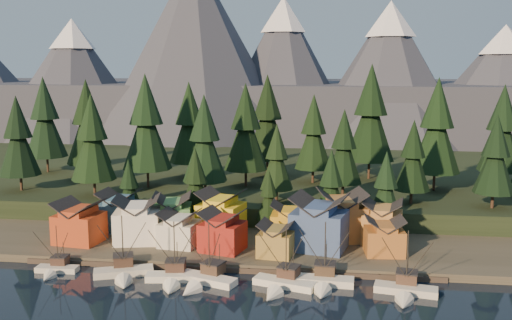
# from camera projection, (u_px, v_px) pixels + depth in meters

# --- Properties ---
(ground) EXTENTS (500.00, 500.00, 0.00)m
(ground) POSITION_uv_depth(u_px,v_px,m) (212.00, 305.00, 92.66)
(ground) COLOR black
(ground) RESTS_ON ground
(shore_strip) EXTENTS (400.00, 50.00, 1.50)m
(shore_strip) POSITION_uv_depth(u_px,v_px,m) (247.00, 231.00, 131.68)
(shore_strip) COLOR #3C382C
(shore_strip) RESTS_ON ground
(hillside) EXTENTS (420.00, 100.00, 6.00)m
(hillside) POSITION_uv_depth(u_px,v_px,m) (270.00, 179.00, 180.25)
(hillside) COLOR black
(hillside) RESTS_ON ground
(dock) EXTENTS (80.00, 4.00, 1.00)m
(dock) POSITION_uv_depth(u_px,v_px,m) (230.00, 267.00, 108.72)
(dock) COLOR #443931
(dock) RESTS_ON ground
(mountain_ridge) EXTENTS (560.00, 190.00, 90.00)m
(mountain_ridge) POSITION_uv_depth(u_px,v_px,m) (287.00, 90.00, 298.01)
(mountain_ridge) COLOR #404353
(mountain_ridge) RESTS_ON ground
(boat_0) EXTENTS (8.14, 8.82, 9.84)m
(boat_0) POSITION_uv_depth(u_px,v_px,m) (55.00, 263.00, 106.50)
(boat_0) COLOR beige
(boat_0) RESTS_ON ground
(boat_1) EXTENTS (11.56, 12.05, 12.49)m
(boat_1) POSITION_uv_depth(u_px,v_px,m) (123.00, 265.00, 104.28)
(boat_1) COLOR beige
(boat_1) RESTS_ON ground
(boat_2) EXTENTS (10.84, 11.56, 12.04)m
(boat_2) POSITION_uv_depth(u_px,v_px,m) (173.00, 270.00, 101.80)
(boat_2) COLOR silver
(boat_2) RESTS_ON ground
(boat_3) EXTENTS (11.58, 12.03, 12.26)m
(boat_3) POSITION_uv_depth(u_px,v_px,m) (204.00, 273.00, 100.71)
(boat_3) COLOR white
(boat_3) RESTS_ON ground
(boat_4) EXTENTS (11.75, 12.24, 11.95)m
(boat_4) POSITION_uv_depth(u_px,v_px,m) (282.00, 277.00, 98.83)
(boat_4) COLOR white
(boat_4) RESTS_ON ground
(boat_5) EXTENTS (10.90, 11.76, 12.55)m
(boat_5) POSITION_uv_depth(u_px,v_px,m) (324.00, 274.00, 99.83)
(boat_5) COLOR silver
(boat_5) RESTS_ON ground
(boat_6) EXTENTS (11.22, 11.88, 12.12)m
(boat_6) POSITION_uv_depth(u_px,v_px,m) (406.00, 283.00, 95.92)
(boat_6) COLOR beige
(boat_6) RESTS_ON ground
(house_front_0) EXTENTS (10.04, 9.62, 8.97)m
(house_front_0) POSITION_uv_depth(u_px,v_px,m) (79.00, 220.00, 120.11)
(house_front_0) COLOR #A43919
(house_front_0) RESTS_ON shore_strip
(house_front_1) EXTENTS (10.93, 10.64, 9.69)m
(house_front_1) POSITION_uv_depth(u_px,v_px,m) (137.00, 218.00, 120.46)
(house_front_1) COLOR white
(house_front_1) RESTS_ON shore_strip
(house_front_2) EXTENTS (8.42, 8.47, 7.37)m
(house_front_2) POSITION_uv_depth(u_px,v_px,m) (179.00, 227.00, 117.98)
(house_front_2) COLOR silver
(house_front_2) RESTS_ON shore_strip
(house_front_3) EXTENTS (9.68, 9.39, 8.28)m
(house_front_3) POSITION_uv_depth(u_px,v_px,m) (222.00, 229.00, 114.79)
(house_front_3) COLOR maroon
(house_front_3) RESTS_ON shore_strip
(house_front_4) EXTENTS (7.47, 7.91, 6.72)m
(house_front_4) POSITION_uv_depth(u_px,v_px,m) (276.00, 238.00, 111.78)
(house_front_4) COLOR olive
(house_front_4) RESTS_ON shore_strip
(house_front_5) EXTENTS (12.50, 11.79, 11.11)m
(house_front_5) POSITION_uv_depth(u_px,v_px,m) (319.00, 221.00, 115.44)
(house_front_5) COLOR #354C7D
(house_front_5) RESTS_ON shore_strip
(house_front_6) EXTENTS (7.95, 7.57, 7.42)m
(house_front_6) POSITION_uv_depth(u_px,v_px,m) (384.00, 235.00, 112.54)
(house_front_6) COLOR #9F5F29
(house_front_6) RESTS_ON shore_strip
(house_back_0) EXTENTS (8.67, 8.34, 9.12)m
(house_back_0) POSITION_uv_depth(u_px,v_px,m) (119.00, 210.00, 128.78)
(house_back_0) COLOR #355F7E
(house_back_0) RESTS_ON shore_strip
(house_back_1) EXTENTS (9.51, 9.59, 9.13)m
(house_back_1) POSITION_uv_depth(u_px,v_px,m) (172.00, 213.00, 125.51)
(house_back_1) COLOR #4B8447
(house_back_1) RESTS_ON shore_strip
(house_back_2) EXTENTS (10.99, 10.43, 9.84)m
(house_back_2) POSITION_uv_depth(u_px,v_px,m) (221.00, 211.00, 125.87)
(house_back_2) COLOR yellow
(house_back_2) RESTS_ON shore_strip
(house_back_3) EXTENTS (7.85, 7.00, 7.93)m
(house_back_3) POSITION_uv_depth(u_px,v_px,m) (290.00, 220.00, 122.67)
(house_back_3) COLOR gold
(house_back_3) RESTS_ON shore_strip
(house_back_4) EXTENTS (11.38, 11.08, 10.62)m
(house_back_4) POSITION_uv_depth(u_px,v_px,m) (342.00, 214.00, 122.10)
(house_back_4) COLOR olive
(house_back_4) RESTS_ON shore_strip
(house_back_5) EXTENTS (9.18, 9.26, 9.06)m
(house_back_5) POSITION_uv_depth(u_px,v_px,m) (382.00, 220.00, 120.06)
(house_back_5) COLOR #AD7A3D
(house_back_5) RESTS_ON shore_strip
(tree_hill_0) EXTENTS (10.75, 10.75, 25.05)m
(tree_hill_0) POSITION_uv_depth(u_px,v_px,m) (18.00, 139.00, 148.26)
(tree_hill_0) COLOR #332319
(tree_hill_0) RESTS_ON hillside
(tree_hill_1) EXTENTS (12.41, 12.41, 28.90)m
(tree_hill_1) POSITION_uv_depth(u_px,v_px,m) (87.00, 125.00, 162.05)
(tree_hill_1) COLOR #332319
(tree_hill_1) RESTS_ON hillside
(tree_hill_2) EXTENTS (11.10, 11.10, 25.85)m
(tree_hill_2) POSITION_uv_depth(u_px,v_px,m) (92.00, 141.00, 141.47)
(tree_hill_2) COLOR #332319
(tree_hill_2) RESTS_ON hillside
(tree_hill_3) EXTENTS (13.14, 13.14, 30.60)m
(tree_hill_3) POSITION_uv_depth(u_px,v_px,m) (146.00, 126.00, 151.52)
(tree_hill_3) COLOR #332319
(tree_hill_3) RESTS_ON hillside
(tree_hill_4) EXTENTS (12.06, 12.06, 28.09)m
(tree_hill_4) POSITION_uv_depth(u_px,v_px,m) (190.00, 126.00, 165.41)
(tree_hill_4) COLOR #332319
(tree_hill_4) RESTS_ON hillside
(tree_hill_5) EXTENTS (11.05, 11.05, 25.74)m
(tree_hill_5) POSITION_uv_depth(u_px,v_px,m) (205.00, 142.00, 139.87)
(tree_hill_5) COLOR #332319
(tree_hill_5) RESTS_ON hillside
(tree_hill_6) EXTENTS (12.05, 12.05, 28.08)m
(tree_hill_6) POSITION_uv_depth(u_px,v_px,m) (246.00, 130.00, 153.33)
(tree_hill_6) COLOR #332319
(tree_hill_6) RESTS_ON hillside
(tree_hill_7) EXTENTS (8.15, 8.15, 18.98)m
(tree_hill_7) POSITION_uv_depth(u_px,v_px,m) (277.00, 159.00, 136.22)
(tree_hill_7) COLOR #332319
(tree_hill_7) RESTS_ON hillside
(tree_hill_8) EXTENTS (10.68, 10.68, 24.87)m
(tree_hill_8) POSITION_uv_depth(u_px,v_px,m) (313.00, 135.00, 158.17)
(tree_hill_8) COLOR #332319
(tree_hill_8) RESTS_ON hillside
(tree_hill_9) EXTENTS (9.50, 9.50, 22.13)m
(tree_hill_9) POSITION_uv_depth(u_px,v_px,m) (344.00, 149.00, 140.76)
(tree_hill_9) COLOR #332319
(tree_hill_9) RESTS_ON hillside
(tree_hill_10) EXTENTS (14.26, 14.26, 33.23)m
(tree_hill_10) POSITION_uv_depth(u_px,v_px,m) (371.00, 116.00, 163.23)
(tree_hill_10) COLOR #332319
(tree_hill_10) RESTS_ON hillside
(tree_hill_11) EXTENTS (8.63, 8.63, 20.09)m
(tree_hill_11) POSITION_uv_depth(u_px,v_px,m) (413.00, 158.00, 134.01)
(tree_hill_11) COLOR #332319
(tree_hill_11) RESTS_ON hillside
(tree_hill_12) EXTENTS (12.77, 12.77, 29.75)m
(tree_hill_12) POSITION_uv_depth(u_px,v_px,m) (437.00, 129.00, 147.80)
(tree_hill_12) COLOR #332319
(tree_hill_12) RESTS_ON hillside
(tree_hill_13) EXTENTS (9.30, 9.30, 21.67)m
(tree_hill_13) POSITION_uv_depth(u_px,v_px,m) (495.00, 157.00, 129.62)
(tree_hill_13) COLOR #332319
(tree_hill_13) RESTS_ON hillside
(tree_hill_14) EXTENTS (11.95, 11.95, 27.83)m
(tree_hill_14) POSITION_uv_depth(u_px,v_px,m) (502.00, 132.00, 151.55)
(tree_hill_14) COLOR #332319
(tree_hill_14) RESTS_ON hillside
(tree_hill_15) EXTENTS (12.94, 12.94, 30.14)m
(tree_hill_15) POSITION_uv_depth(u_px,v_px,m) (267.00, 120.00, 169.27)
(tree_hill_15) COLOR #332319
(tree_hill_15) RESTS_ON hillside
(tree_hill_16) EXTENTS (12.64, 12.64, 29.44)m
(tree_hill_16) POSITION_uv_depth(u_px,v_px,m) (45.00, 120.00, 174.08)
(tree_hill_16) COLOR #332319
(tree_hill_16) RESTS_ON hillside
(tree_shore_0) EXTENTS (6.69, 6.69, 15.58)m
(tree_shore_0) POSITION_uv_depth(u_px,v_px,m) (129.00, 188.00, 133.75)
(tree_shore_0) COLOR #332319
(tree_shore_0) RESTS_ON shore_strip
(tree_shore_1) EXTENTS (7.93, 7.93, 18.48)m
(tree_shore_1) POSITION_uv_depth(u_px,v_px,m) (196.00, 184.00, 131.46)
(tree_shore_1) COLOR #332319
(tree_shore_1) RESTS_ON shore_strip
(tree_shore_2) EXTENTS (5.88, 5.88, 13.70)m
(tree_shore_2) POSITION_uv_depth(u_px,v_px,m) (269.00, 197.00, 129.72)
(tree_shore_2) COLOR #332319
(tree_shore_2) RESTS_ON shore_strip
(tree_shore_3) EXTENTS (8.04, 8.04, 18.73)m
(tree_shore_3) POSITION_uv_depth(u_px,v_px,m) (331.00, 187.00, 127.49)
(tree_shore_3) COLOR #332319
(tree_shore_3) RESTS_ON shore_strip
(tree_shore_4) EXTENTS (7.97, 7.97, 18.56)m
(tree_shore_4) POSITION_uv_depth(u_px,v_px,m) (386.00, 188.00, 125.98)
(tree_shore_4) COLOR #332319
(tree_shore_4) RESTS_ON shore_strip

